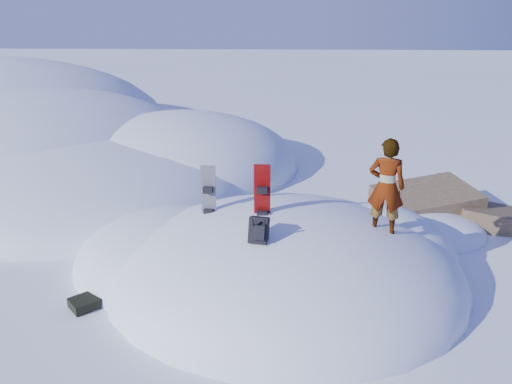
{
  "coord_description": "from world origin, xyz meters",
  "views": [
    {
      "loc": [
        -0.16,
        -8.66,
        5.05
      ],
      "look_at": [
        -0.59,
        0.3,
        1.75
      ],
      "focal_mm": 35.0,
      "sensor_mm": 36.0,
      "label": 1
    }
  ],
  "objects_px": {
    "snowboard_red": "(262,204)",
    "backpack": "(259,230)",
    "person": "(386,187)",
    "snowboard_dark": "(209,203)"
  },
  "relations": [
    {
      "from": "snowboard_red",
      "to": "backpack",
      "type": "height_order",
      "value": "snowboard_red"
    },
    {
      "from": "backpack",
      "to": "person",
      "type": "bearing_deg",
      "value": 31.35
    },
    {
      "from": "snowboard_red",
      "to": "person",
      "type": "relative_size",
      "value": 0.91
    },
    {
      "from": "backpack",
      "to": "snowboard_dark",
      "type": "bearing_deg",
      "value": 138.72
    },
    {
      "from": "snowboard_dark",
      "to": "person",
      "type": "relative_size",
      "value": 0.86
    },
    {
      "from": "snowboard_red",
      "to": "person",
      "type": "height_order",
      "value": "person"
    },
    {
      "from": "snowboard_red",
      "to": "person",
      "type": "distance_m",
      "value": 2.25
    },
    {
      "from": "snowboard_red",
      "to": "backpack",
      "type": "bearing_deg",
      "value": -90.61
    },
    {
      "from": "backpack",
      "to": "person",
      "type": "relative_size",
      "value": 0.3
    },
    {
      "from": "snowboard_red",
      "to": "backpack",
      "type": "xyz_separation_m",
      "value": [
        -0.02,
        -0.96,
        -0.09
      ]
    }
  ]
}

